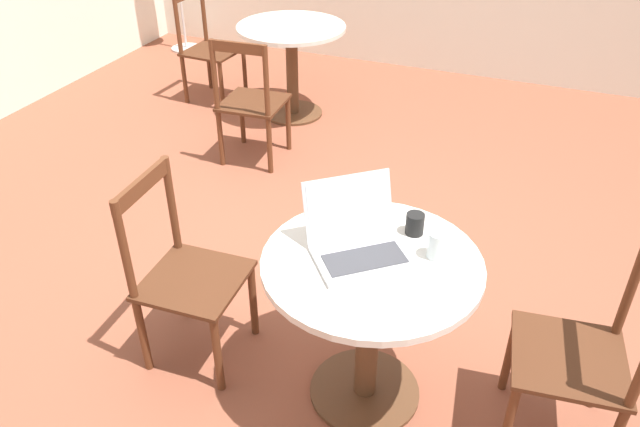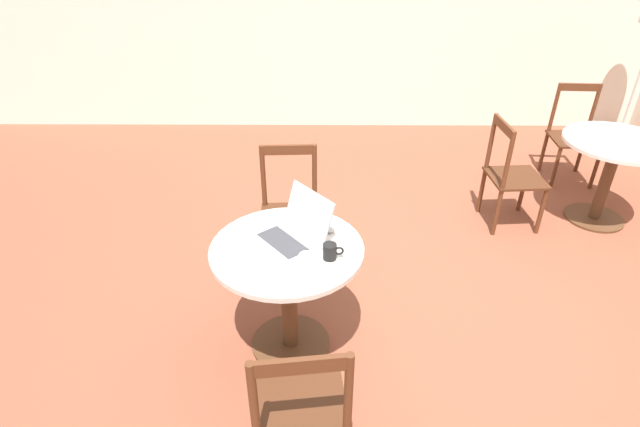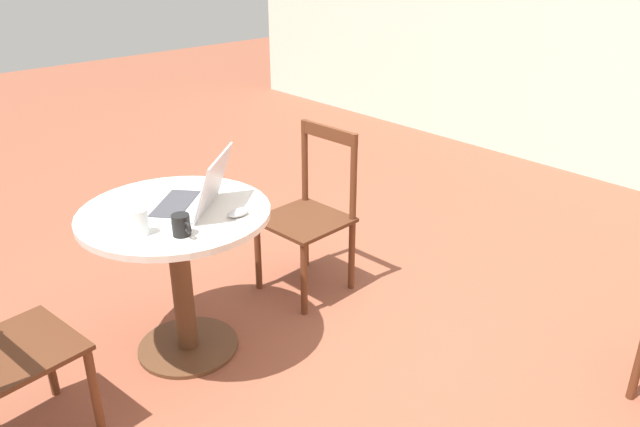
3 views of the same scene
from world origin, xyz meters
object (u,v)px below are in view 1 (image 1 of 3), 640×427
cafe_table_near (370,298)px  mug (415,223)px  chair_near_front (583,357)px  chair_mid_left (251,103)px  chair_mid_back (208,48)px  mouse (350,215)px  chair_near_back (185,275)px  cafe_table_mid (292,49)px  drinking_glass (437,245)px  laptop (358,241)px

cafe_table_near → mug: (0.23, -0.10, 0.23)m
chair_near_front → mug: size_ratio=8.18×
chair_mid_left → chair_mid_back: 1.21m
mouse → mug: 0.27m
cafe_table_near → mouse: size_ratio=8.37×
chair_near_front → chair_near_back: 1.64m
mouse → chair_mid_left: bearing=40.0°
chair_mid_left → cafe_table_mid: bearing=4.0°
drinking_glass → cafe_table_near: bearing=117.6°
cafe_table_mid → chair_mid_left: (-0.82, -0.06, -0.11)m
cafe_table_near → chair_near_front: (0.10, -0.80, -0.11)m
drinking_glass → mug: bearing=43.7°
chair_near_front → chair_mid_back: bearing=51.0°
chair_near_front → laptop: 0.94m
cafe_table_mid → chair_mid_left: size_ratio=0.93×
chair_mid_back → mug: chair_mid_back is taller
chair_near_front → chair_mid_left: 2.74m
laptop → mouse: 0.23m
cafe_table_near → chair_mid_back: (2.58, 2.26, -0.11)m
chair_near_back → chair_mid_back: 2.98m
cafe_table_near → laptop: laptop is taller
chair_near_back → chair_mid_left: same height
chair_mid_left → mouse: 1.95m
chair_near_front → mug: 0.79m
chair_near_front → chair_mid_back: (2.48, 3.06, 0.00)m
mouse → mug: mug is taller
chair_near_front → drinking_glass: size_ratio=8.33×
chair_mid_back → mouse: bearing=-138.4°
chair_near_back → mug: bearing=-73.4°
cafe_table_near → chair_near_back: (-0.04, 0.83, -0.11)m
chair_mid_back → mouse: 3.15m
cafe_table_mid → drinking_glass: drinking_glass is taller
cafe_table_mid → drinking_glass: size_ratio=7.74×
cafe_table_mid → mouse: mouse is taller
chair_mid_left → chair_mid_back: bearing=44.4°
chair_near_front → cafe_table_near: bearing=97.0°
chair_mid_left → laptop: size_ratio=1.87×
chair_near_front → chair_mid_back: 3.94m
mug → drinking_glass: 0.17m
cafe_table_near → cafe_table_mid: same height
laptop → chair_near_back: bearing=95.5°
cafe_table_near → cafe_table_mid: (2.53, 1.47, 0.00)m
drinking_glass → cafe_table_mid: bearing=34.8°
laptop → chair_mid_left: bearing=38.6°
drinking_glass → chair_near_front: bearing=-91.4°
cafe_table_near → mug: mug is taller
cafe_table_mid → cafe_table_near: bearing=-149.9°
chair_near_front → laptop: (-0.07, 0.87, 0.34)m
cafe_table_near → chair_near_front: bearing=-83.0°
cafe_table_mid → chair_near_back: size_ratio=0.93×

